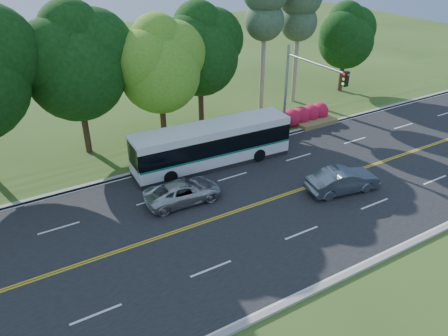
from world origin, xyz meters
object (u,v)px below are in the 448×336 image
traffic_signal (303,83)px  suv (183,192)px  transit_bus (212,145)px  sedan (343,180)px

traffic_signal → suv: traffic_signal is taller
transit_bus → traffic_signal: bearing=0.7°
traffic_signal → suv: (-11.01, -2.90, -4.01)m
sedan → suv: bearing=76.2°
transit_bus → suv: transit_bus is taller
sedan → suv: 9.70m
traffic_signal → sedan: (-2.14, -6.83, -3.90)m
sedan → transit_bus: bearing=45.8°
transit_bus → suv: bearing=-136.4°
traffic_signal → transit_bus: 7.97m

